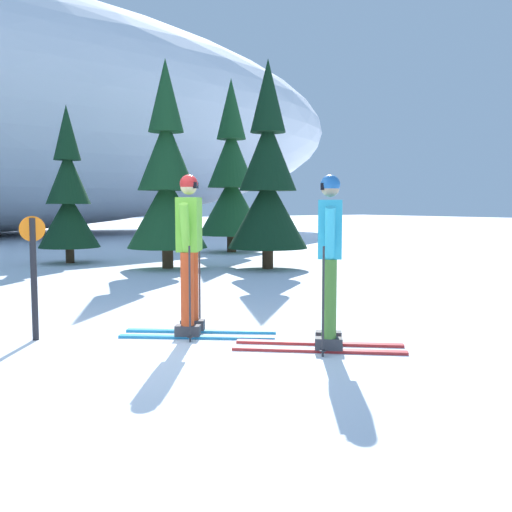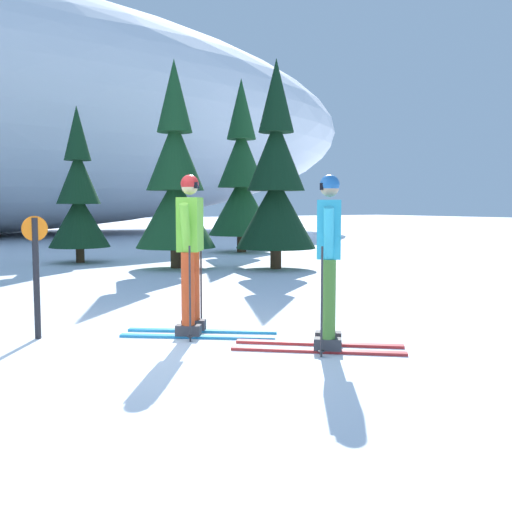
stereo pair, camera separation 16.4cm
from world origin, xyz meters
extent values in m
plane|color=white|center=(0.00, 0.00, 0.00)|extent=(120.00, 120.00, 0.00)
cube|color=red|center=(1.61, -1.00, 0.01)|extent=(1.44, 1.22, 0.03)
cube|color=red|center=(1.81, -0.76, 0.01)|extent=(1.44, 1.22, 0.03)
cube|color=#38383D|center=(1.69, -1.06, 0.09)|extent=(0.30, 0.29, 0.12)
cube|color=#38383D|center=(1.89, -0.82, 0.09)|extent=(0.30, 0.29, 0.12)
cylinder|color=#4C8433|center=(1.69, -1.06, 0.55)|extent=(0.15, 0.15, 0.81)
cylinder|color=#4C8433|center=(1.89, -0.82, 0.55)|extent=(0.15, 0.15, 0.81)
cube|color=#33B7D6|center=(1.79, -0.94, 1.26)|extent=(0.44, 0.46, 0.60)
cylinder|color=#33B7D6|center=(1.63, -1.13, 1.21)|extent=(0.25, 0.28, 0.58)
cylinder|color=#33B7D6|center=(1.94, -0.75, 1.21)|extent=(0.25, 0.28, 0.58)
sphere|color=tan|center=(1.79, -0.94, 1.68)|extent=(0.19, 0.19, 0.19)
sphere|color=#2366B2|center=(1.79, -0.94, 1.71)|extent=(0.21, 0.21, 0.21)
cube|color=black|center=(1.72, -0.89, 1.69)|extent=(0.12, 0.14, 0.07)
cylinder|color=#2D2D33|center=(1.52, -1.16, 0.55)|extent=(0.02, 0.02, 1.10)
cylinder|color=#2D2D33|center=(1.52, -1.16, 0.06)|extent=(0.07, 0.07, 0.01)
cylinder|color=#2D2D33|center=(1.95, -0.64, 0.55)|extent=(0.02, 0.02, 1.10)
cylinder|color=#2D2D33|center=(1.95, -0.64, 0.06)|extent=(0.07, 0.07, 0.01)
cube|color=#2893CC|center=(1.03, 0.48, 0.01)|extent=(1.48, 1.14, 0.03)
cube|color=#2893CC|center=(0.84, 0.23, 0.01)|extent=(1.48, 1.14, 0.03)
cube|color=#38383D|center=(0.95, 0.54, 0.09)|extent=(0.31, 0.28, 0.12)
cube|color=#38383D|center=(0.76, 0.29, 0.09)|extent=(0.31, 0.28, 0.12)
cylinder|color=#DB471E|center=(0.95, 0.54, 0.56)|extent=(0.15, 0.15, 0.83)
cylinder|color=#DB471E|center=(0.76, 0.29, 0.56)|extent=(0.15, 0.15, 0.83)
cube|color=#75C638|center=(0.85, 0.42, 1.28)|extent=(0.43, 0.46, 0.61)
cylinder|color=#75C638|center=(1.00, 0.62, 1.24)|extent=(0.24, 0.28, 0.58)
cylinder|color=#75C638|center=(0.70, 0.22, 1.24)|extent=(0.24, 0.28, 0.58)
sphere|color=beige|center=(0.85, 0.42, 1.72)|extent=(0.19, 0.19, 0.19)
sphere|color=red|center=(0.85, 0.42, 1.75)|extent=(0.21, 0.21, 0.21)
cube|color=black|center=(0.92, 0.37, 1.73)|extent=(0.12, 0.14, 0.07)
cylinder|color=#2D2D33|center=(1.10, 0.65, 0.53)|extent=(0.02, 0.02, 1.06)
cylinder|color=#2D2D33|center=(1.10, 0.65, 0.06)|extent=(0.07, 0.07, 0.01)
cylinder|color=#2D2D33|center=(0.70, 0.11, 0.53)|extent=(0.02, 0.02, 1.06)
cylinder|color=#2D2D33|center=(0.70, 0.11, 0.06)|extent=(0.07, 0.07, 0.01)
cylinder|color=#47301E|center=(2.08, 9.73, 0.27)|extent=(0.22, 0.22, 0.55)
cone|color=#14381E|center=(2.08, 9.73, 1.11)|extent=(1.56, 1.56, 1.40)
cone|color=#14381E|center=(2.08, 9.73, 2.23)|extent=(1.12, 1.12, 1.40)
cone|color=#14381E|center=(2.08, 9.73, 3.35)|extent=(0.69, 0.69, 1.40)
cylinder|color=#47301E|center=(3.67, 7.18, 0.33)|extent=(0.26, 0.26, 0.66)
cone|color=#194723|center=(3.67, 7.18, 1.34)|extent=(1.89, 1.89, 1.69)
cone|color=#194723|center=(3.67, 7.18, 2.69)|extent=(1.36, 1.36, 1.69)
cone|color=#194723|center=(3.67, 7.18, 4.05)|extent=(0.83, 0.83, 1.69)
cylinder|color=#47301E|center=(5.62, 5.82, 0.33)|extent=(0.26, 0.26, 0.66)
cone|color=black|center=(5.62, 5.82, 1.33)|extent=(1.88, 1.88, 1.68)
cone|color=black|center=(5.62, 5.82, 2.68)|extent=(1.35, 1.35, 1.68)
cone|color=black|center=(5.62, 5.82, 4.02)|extent=(0.83, 0.83, 1.68)
cylinder|color=#47301E|center=(7.38, 10.45, 0.37)|extent=(0.29, 0.29, 0.74)
cone|color=#194723|center=(7.38, 10.45, 1.49)|extent=(2.10, 2.10, 1.88)
cone|color=#194723|center=(7.38, 10.45, 2.99)|extent=(1.51, 1.51, 1.88)
cone|color=#194723|center=(7.38, 10.45, 4.50)|extent=(0.92, 0.92, 1.88)
cylinder|color=black|center=(-0.70, 1.16, 0.68)|extent=(0.07, 0.07, 1.36)
cylinder|color=orange|center=(-0.70, 1.16, 1.24)|extent=(0.28, 0.02, 0.28)
camera|label=1|loc=(-2.17, -5.60, 1.51)|focal=41.23mm
camera|label=2|loc=(-2.03, -5.69, 1.51)|focal=41.23mm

